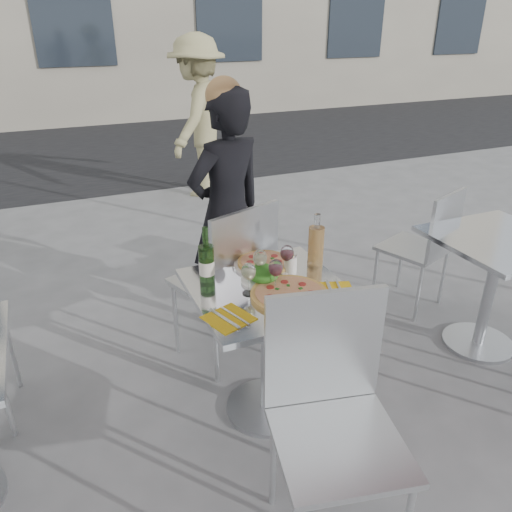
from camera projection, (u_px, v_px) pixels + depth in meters
name	position (u px, v px, depth m)	size (l,w,h in m)	color
ground	(267.00, 408.00, 2.70)	(80.00, 80.00, 0.00)	slate
street_asphalt	(102.00, 148.00, 8.09)	(24.00, 5.00, 0.00)	black
main_table	(268.00, 325.00, 2.47)	(0.72, 0.72, 0.75)	#B7BABF
side_table_right	(494.00, 270.00, 3.00)	(0.72, 0.72, 0.75)	#B7BABF
chair_far	(231.00, 273.00, 2.82)	(0.60, 0.60, 1.02)	silver
chair_near	(331.00, 404.00, 1.87)	(0.55, 0.56, 1.02)	silver
side_chair_rfar	(427.00, 241.00, 3.42)	(0.53, 0.54, 0.90)	silver
woman_diner	(227.00, 212.00, 3.20)	(0.57, 0.37, 1.57)	black
pedestrian_b	(199.00, 118.00, 5.65)	(1.15, 0.66, 1.78)	tan
pizza_near	(290.00, 294.00, 2.30)	(0.36, 0.36, 0.02)	#D4AA52
pizza_far	(264.00, 263.00, 2.58)	(0.31, 0.31, 0.03)	white
salad_plate	(263.00, 275.00, 2.41)	(0.22, 0.22, 0.09)	white
wine_bottle	(207.00, 263.00, 2.36)	(0.07, 0.08, 0.29)	#2E5A21
carafe	(316.00, 246.00, 2.52)	(0.08, 0.08, 0.29)	tan
sugar_shaker	(290.00, 263.00, 2.49)	(0.06, 0.06, 0.11)	white
wineglass_white_a	(249.00, 273.00, 2.28)	(0.07, 0.07, 0.16)	white
wineglass_white_b	(260.00, 259.00, 2.41)	(0.07, 0.07, 0.16)	white
wineglass_red_a	(276.00, 269.00, 2.31)	(0.07, 0.07, 0.16)	white
wineglass_red_b	(287.00, 254.00, 2.46)	(0.07, 0.07, 0.16)	white
napkin_left	(228.00, 318.00, 2.13)	(0.23, 0.23, 0.01)	yellow
napkin_right	(335.00, 291.00, 2.34)	(0.23, 0.23, 0.01)	yellow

